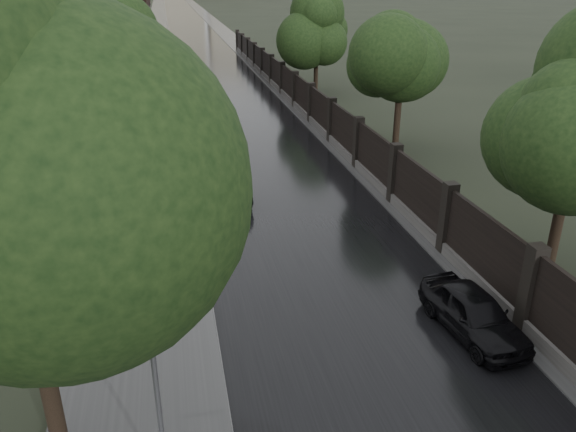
# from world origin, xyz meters

# --- Properties ---
(road) EXTENTS (8.00, 420.00, 0.02)m
(road) POSITION_xyz_m (0.00, 190.00, 0.01)
(road) COLOR black
(road) RESTS_ON ground
(sidewalk_left) EXTENTS (4.00, 420.00, 0.16)m
(sidewalk_left) POSITION_xyz_m (-6.00, 190.00, 0.08)
(sidewalk_left) COLOR #2D2D2D
(sidewalk_left) RESTS_ON ground
(verge_right) EXTENTS (3.00, 420.00, 0.08)m
(verge_right) POSITION_xyz_m (5.50, 190.00, 0.04)
(verge_right) COLOR #2D2D2D
(verge_right) RESTS_ON ground
(fence_right) EXTENTS (0.45, 75.72, 2.70)m
(fence_right) POSITION_xyz_m (4.60, 32.01, 1.01)
(fence_right) COLOR #383533
(fence_right) RESTS_ON ground
(tree_left_near) EXTENTS (5.44, 5.44, 9.16)m
(tree_left_near) POSITION_xyz_m (-7.60, 3.00, 6.42)
(tree_left_near) COLOR black
(tree_left_near) RESTS_ON ground
(tree_left_far) EXTENTS (4.25, 4.25, 7.39)m
(tree_left_far) POSITION_xyz_m (-8.00, 30.00, 5.24)
(tree_left_far) COLOR black
(tree_left_far) RESTS_ON ground
(tree_right_b) EXTENTS (4.08, 4.08, 7.01)m
(tree_right_b) POSITION_xyz_m (7.50, 22.00, 4.95)
(tree_right_b) COLOR black
(tree_right_b) RESTS_ON ground
(tree_right_c) EXTENTS (4.08, 4.08, 7.01)m
(tree_right_c) POSITION_xyz_m (7.50, 40.00, 4.95)
(tree_right_c) COLOR black
(tree_right_c) RESTS_ON ground
(lamp_post) EXTENTS (0.25, 0.12, 5.11)m
(lamp_post) POSITION_xyz_m (-5.40, 1.50, 2.67)
(lamp_post) COLOR #59595E
(lamp_post) RESTS_ON ground
(traffic_light) EXTENTS (0.16, 0.32, 4.00)m
(traffic_light) POSITION_xyz_m (-4.30, 24.99, 2.40)
(traffic_light) COLOR #59595E
(traffic_light) RESTS_ON ground
(hatchback_left) EXTENTS (1.97, 3.96, 1.30)m
(hatchback_left) POSITION_xyz_m (-2.50, 16.91, 0.65)
(hatchback_left) COLOR black
(hatchback_left) RESTS_ON ground
(car_right_near) EXTENTS (1.96, 3.98, 1.31)m
(car_right_near) POSITION_xyz_m (3.08, 5.20, 0.65)
(car_right_near) COLOR black
(car_right_near) RESTS_ON ground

